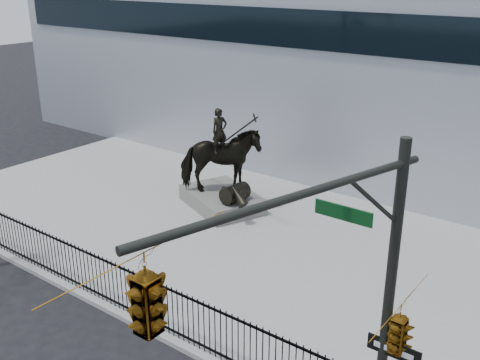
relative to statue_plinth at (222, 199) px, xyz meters
The scene contains 7 objects.
ground 9.51m from the statue_plinth, 68.00° to the right, with size 120.00×120.00×0.00m, color black.
plaza 4.01m from the statue_plinth, 26.89° to the right, with size 30.00×12.00×0.15m, color #9C9C99.
building 12.42m from the statue_plinth, 72.38° to the left, with size 44.00×14.00×9.00m, color #B2B8C1.
picket_fence 8.36m from the statue_plinth, 64.79° to the right, with size 22.10×0.10×1.50m.
statue_plinth is the anchor object (origin of this frame).
equestrian_statue 1.64m from the statue_plinth, 22.64° to the right, with size 4.01×3.34×3.66m.
traffic_signal_right 15.38m from the statue_plinth, 47.16° to the right, with size 2.17×6.86×7.00m.
Camera 1 is at (9.86, -7.70, 9.36)m, focal length 42.00 mm.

